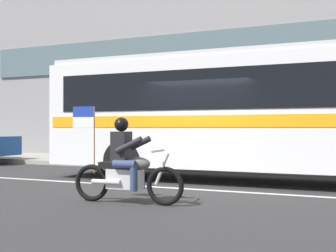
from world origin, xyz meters
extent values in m
plane|color=#2B2B2D|center=(0.00, 0.00, 0.00)|extent=(60.00, 60.00, 0.00)
cube|color=gray|center=(0.00, 5.10, 0.07)|extent=(28.00, 3.80, 0.15)
cube|color=silver|center=(0.00, -0.60, 0.00)|extent=(26.60, 0.14, 0.01)
cube|color=#4C606B|center=(0.00, 6.96, 4.57)|extent=(25.76, 0.10, 1.40)
cube|color=silver|center=(1.71, 1.20, 1.73)|extent=(11.93, 2.60, 2.70)
cube|color=black|center=(1.71, 1.20, 2.28)|extent=(10.97, 2.63, 0.96)
cube|color=orange|center=(1.71, 1.20, 1.53)|extent=(11.69, 2.63, 0.28)
cube|color=#BABCC3|center=(1.71, 1.20, 3.14)|extent=(11.69, 2.47, 0.16)
cylinder|color=black|center=(-1.98, 0.02, 0.52)|extent=(1.04, 0.30, 1.04)
torus|color=black|center=(0.38, -2.70, 0.34)|extent=(0.70, 0.15, 0.69)
torus|color=black|center=(-1.07, -2.83, 0.34)|extent=(0.70, 0.15, 0.69)
cube|color=silver|center=(-0.39, -2.77, 0.44)|extent=(0.66, 0.33, 0.36)
ellipsoid|color=#59565B|center=(-0.14, -2.75, 0.72)|extent=(0.50, 0.32, 0.24)
cube|color=black|center=(-0.59, -2.79, 0.69)|extent=(0.58, 0.31, 0.12)
cylinder|color=silver|center=(0.32, -2.71, 0.65)|extent=(0.28, 0.08, 0.58)
cylinder|color=silver|center=(0.24, -2.72, 0.96)|extent=(0.09, 0.64, 0.04)
cylinder|color=silver|center=(-0.68, -2.95, 0.39)|extent=(0.56, 0.14, 0.09)
cube|color=black|center=(-0.46, -2.77, 1.02)|extent=(0.31, 0.38, 0.56)
sphere|color=black|center=(-0.46, -2.77, 1.44)|extent=(0.26, 0.26, 0.26)
cylinder|color=navy|center=(-0.34, -2.58, 0.72)|extent=(0.43, 0.18, 0.15)
cylinder|color=navy|center=(-0.16, -2.57, 0.48)|extent=(0.13, 0.13, 0.46)
cylinder|color=navy|center=(-0.31, -2.94, 0.72)|extent=(0.43, 0.18, 0.15)
cylinder|color=navy|center=(-0.13, -2.93, 0.48)|extent=(0.13, 0.13, 0.46)
cylinder|color=black|center=(-0.24, -2.56, 1.06)|extent=(0.53, 0.15, 0.32)
cylinder|color=black|center=(-0.21, -2.95, 1.06)|extent=(0.53, 0.15, 0.32)
cylinder|color=olive|center=(-1.02, -2.82, 1.15)|extent=(0.02, 0.02, 1.25)
cube|color=#1933A5|center=(-1.25, -2.84, 1.68)|extent=(0.44, 0.06, 0.20)
cube|color=white|center=(-1.25, -2.84, 1.47)|extent=(0.44, 0.06, 0.20)
cylinder|color=#4C8C3F|center=(-5.28, 4.30, 0.44)|extent=(0.22, 0.22, 0.58)
sphere|color=#4C8C3F|center=(-5.28, 4.30, 0.80)|extent=(0.20, 0.20, 0.20)
cylinder|color=#4C8C3F|center=(-5.28, 4.16, 0.47)|extent=(0.09, 0.10, 0.09)
camera|label=1|loc=(3.48, -9.73, 1.38)|focal=46.60mm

